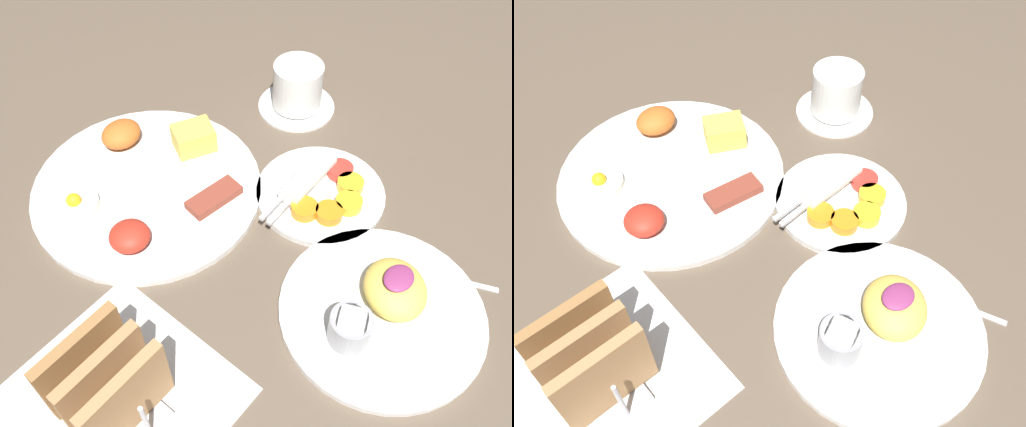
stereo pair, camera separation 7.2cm
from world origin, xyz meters
TOP-DOWN VIEW (x-y plane):
  - ground_plane at (0.00, 0.00)m, footprint 3.00×3.00m
  - napkin_flat at (-0.21, 0.02)m, footprint 0.22×0.22m
  - plate_breakfast at (0.02, 0.22)m, footprint 0.31×0.31m
  - plate_condiments at (0.16, 0.03)m, footprint 0.19×0.18m
  - plate_foreground at (0.05, -0.13)m, footprint 0.24×0.24m
  - toast_rack at (-0.21, 0.02)m, footprint 0.10×0.12m
  - coffee_cup at (0.29, 0.16)m, footprint 0.12×0.12m
  - teaspoon at (0.14, -0.15)m, footprint 0.06×0.12m

SIDE VIEW (x-z plane):
  - ground_plane at x=0.00m, z-range 0.00..0.00m
  - napkin_flat at x=-0.21m, z-range 0.00..0.00m
  - teaspoon at x=0.14m, z-range 0.00..0.01m
  - plate_breakfast at x=0.02m, z-range -0.01..0.03m
  - plate_condiments at x=0.16m, z-range -0.01..0.03m
  - plate_foreground at x=0.05m, z-range -0.01..0.04m
  - coffee_cup at x=0.29m, z-range 0.00..0.08m
  - toast_rack at x=-0.21m, z-range 0.00..0.10m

